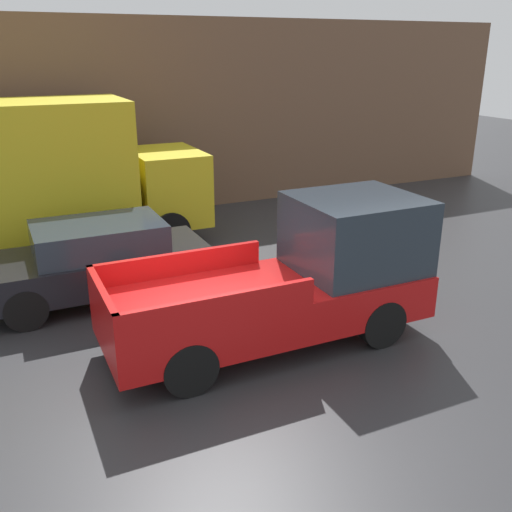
# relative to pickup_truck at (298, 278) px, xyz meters

# --- Properties ---
(ground_plane) EXTENTS (60.00, 60.00, 0.00)m
(ground_plane) POSITION_rel_pickup_truck_xyz_m (-1.62, -0.22, -1.05)
(ground_plane) COLOR #2D2D30
(building_wall) EXTENTS (28.00, 0.15, 5.42)m
(building_wall) POSITION_rel_pickup_truck_xyz_m (-1.62, 8.66, 1.66)
(building_wall) COLOR brown
(building_wall) RESTS_ON ground
(pickup_truck) EXTENTS (5.26, 2.00, 2.30)m
(pickup_truck) POSITION_rel_pickup_truck_xyz_m (0.00, 0.00, 0.00)
(pickup_truck) COLOR red
(pickup_truck) RESTS_ON ground
(car) EXTENTS (4.30, 1.85, 1.51)m
(car) POSITION_rel_pickup_truck_xyz_m (-2.72, 2.98, -0.27)
(car) COLOR black
(car) RESTS_ON ground
(delivery_truck) EXTENTS (7.43, 2.46, 3.51)m
(delivery_truck) POSITION_rel_pickup_truck_xyz_m (-3.59, 6.19, 0.80)
(delivery_truck) COLOR gold
(delivery_truck) RESTS_ON ground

